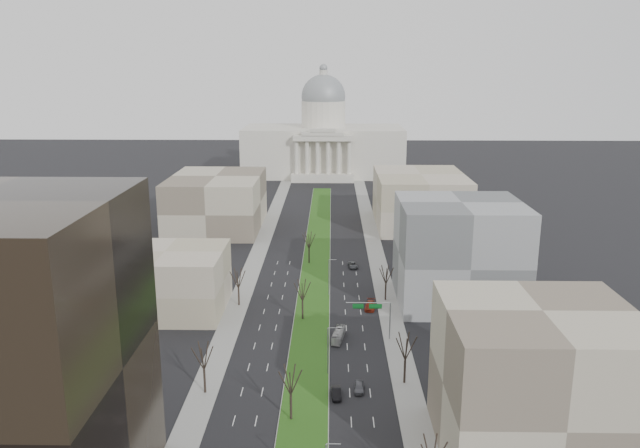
# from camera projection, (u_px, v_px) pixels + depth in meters

# --- Properties ---
(ground) EXTENTS (600.00, 600.00, 0.00)m
(ground) POSITION_uv_depth(u_px,v_px,m) (316.00, 264.00, 175.87)
(ground) COLOR black
(ground) RESTS_ON ground
(median) EXTENTS (8.00, 222.03, 0.20)m
(median) POSITION_uv_depth(u_px,v_px,m) (316.00, 264.00, 174.86)
(median) COLOR #999993
(median) RESTS_ON ground
(sidewalk_left) EXTENTS (5.00, 330.00, 0.15)m
(sidewalk_left) POSITION_uv_depth(u_px,v_px,m) (242.00, 294.00, 151.94)
(sidewalk_left) COLOR gray
(sidewalk_left) RESTS_ON ground
(sidewalk_right) EXTENTS (5.00, 330.00, 0.15)m
(sidewalk_right) POSITION_uv_depth(u_px,v_px,m) (386.00, 295.00, 151.32)
(sidewalk_right) COLOR gray
(sidewalk_right) RESTS_ON ground
(capitol) EXTENTS (80.00, 46.00, 55.00)m
(capitol) POSITION_uv_depth(u_px,v_px,m) (323.00, 142.00, 316.76)
(capitol) COLOR beige
(capitol) RESTS_ON ground
(building_beige_left) EXTENTS (26.00, 22.00, 14.00)m
(building_beige_left) POSITION_uv_depth(u_px,v_px,m) (167.00, 281.00, 140.82)
(building_beige_left) COLOR tan
(building_beige_left) RESTS_ON ground
(building_tan_right) EXTENTS (26.00, 24.00, 22.00)m
(building_tan_right) POSITION_uv_depth(u_px,v_px,m) (536.00, 384.00, 87.30)
(building_tan_right) COLOR #786C5C
(building_tan_right) RESTS_ON ground
(building_grey_right) EXTENTS (28.00, 26.00, 24.00)m
(building_grey_right) POSITION_uv_depth(u_px,v_px,m) (459.00, 252.00, 145.17)
(building_grey_right) COLOR slate
(building_grey_right) RESTS_ON ground
(building_far_left) EXTENTS (30.00, 40.00, 18.00)m
(building_far_left) POSITION_uv_depth(u_px,v_px,m) (217.00, 202.00, 213.03)
(building_far_left) COLOR #786C5C
(building_far_left) RESTS_ON ground
(building_far_right) EXTENTS (30.00, 40.00, 18.00)m
(building_far_right) POSITION_uv_depth(u_px,v_px,m) (420.00, 200.00, 216.61)
(building_far_right) COLOR tan
(building_far_right) RESTS_ON ground
(tree_left_mid) EXTENTS (5.40, 5.40, 9.72)m
(tree_left_mid) POSITION_uv_depth(u_px,v_px,m) (203.00, 355.00, 104.69)
(tree_left_mid) COLOR black
(tree_left_mid) RESTS_ON ground
(tree_left_far) EXTENTS (5.28, 5.28, 9.50)m
(tree_left_far) POSITION_uv_depth(u_px,v_px,m) (238.00, 278.00, 143.49)
(tree_left_far) COLOR black
(tree_left_far) RESTS_ON ground
(tree_right_mid) EXTENTS (5.52, 5.52, 9.94)m
(tree_right_mid) POSITION_uv_depth(u_px,v_px,m) (406.00, 346.00, 107.91)
(tree_right_mid) COLOR black
(tree_right_mid) RESTS_ON ground
(tree_right_far) EXTENTS (5.04, 5.04, 9.07)m
(tree_right_far) POSITION_uv_depth(u_px,v_px,m) (386.00, 274.00, 146.82)
(tree_right_far) COLOR black
(tree_right_far) RESTS_ON ground
(tree_median_a) EXTENTS (5.40, 5.40, 9.72)m
(tree_median_a) POSITION_uv_depth(u_px,v_px,m) (291.00, 379.00, 96.67)
(tree_median_a) COLOR black
(tree_median_a) RESTS_ON ground
(tree_median_b) EXTENTS (5.40, 5.40, 9.72)m
(tree_median_b) POSITION_uv_depth(u_px,v_px,m) (302.00, 290.00, 135.42)
(tree_median_b) COLOR black
(tree_median_b) RESTS_ON ground
(tree_median_c) EXTENTS (5.40, 5.40, 9.72)m
(tree_median_c) POSITION_uv_depth(u_px,v_px,m) (309.00, 240.00, 174.18)
(tree_median_c) COLOR black
(tree_median_c) RESTS_ON ground
(streetlamp_median_b) EXTENTS (1.90, 0.20, 9.16)m
(streetlamp_median_b) POSITION_uv_depth(u_px,v_px,m) (328.00, 350.00, 111.64)
(streetlamp_median_b) COLOR gray
(streetlamp_median_b) RESTS_ON ground
(streetlamp_median_c) EXTENTS (1.90, 0.20, 9.16)m
(streetlamp_median_c) POSITION_uv_depth(u_px,v_px,m) (329.00, 277.00, 150.39)
(streetlamp_median_c) COLOR gray
(streetlamp_median_c) RESTS_ON ground
(mast_arm_signs) EXTENTS (9.12, 0.24, 8.09)m
(mast_arm_signs) POSITION_uv_depth(u_px,v_px,m) (377.00, 311.00, 125.70)
(mast_arm_signs) COLOR gray
(mast_arm_signs) RESTS_ON ground
(car_grey_near) EXTENTS (2.01, 4.31, 1.43)m
(car_grey_near) POSITION_uv_depth(u_px,v_px,m) (359.00, 387.00, 106.92)
(car_grey_near) COLOR #56575E
(car_grey_near) RESTS_ON ground
(car_black) EXTENTS (1.76, 4.53, 1.47)m
(car_black) POSITION_uv_depth(u_px,v_px,m) (336.00, 393.00, 105.07)
(car_black) COLOR black
(car_black) RESTS_ON ground
(car_red) EXTENTS (3.05, 5.88, 1.63)m
(car_red) POSITION_uv_depth(u_px,v_px,m) (370.00, 305.00, 143.01)
(car_red) COLOR maroon
(car_red) RESTS_ON ground
(car_grey_far) EXTENTS (2.80, 5.24, 1.40)m
(car_grey_far) POSITION_uv_depth(u_px,v_px,m) (353.00, 265.00, 172.31)
(car_grey_far) COLOR #47494E
(car_grey_far) RESTS_ON ground
(box_van) EXTENTS (3.01, 7.64, 2.07)m
(box_van) POSITION_uv_depth(u_px,v_px,m) (338.00, 335.00, 126.83)
(box_van) COLOR silver
(box_van) RESTS_ON ground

